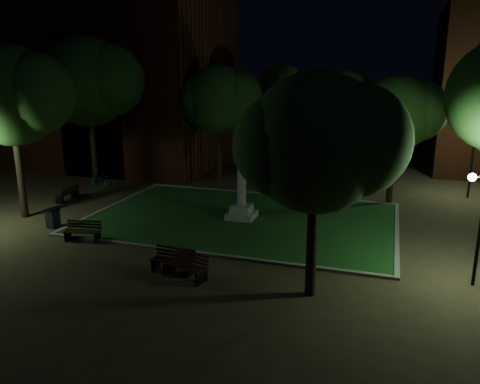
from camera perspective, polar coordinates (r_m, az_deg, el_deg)
The scene contains 21 objects.
ground at distance 22.29m, azimuth -1.38°, elevation -4.84°, with size 80.00×80.00×0.00m, color #3D321F.
lawn at distance 24.07m, azimuth 0.20°, elevation -3.25°, with size 15.00×10.00×0.08m, color #1B4919.
lawn_kerb at distance 24.07m, azimuth 0.20°, elevation -3.20°, with size 15.40×10.40×0.12m.
monument at distance 23.81m, azimuth 0.20°, elevation -1.15°, with size 1.40×1.40×3.20m.
building_main at distance 40.65m, azimuth -16.73°, elevation 13.92°, with size 20.00×12.00×15.00m.
tree_west at distance 25.85m, azimuth -25.99°, elevation 10.50°, with size 6.07×4.96×8.70m.
tree_north_wl at distance 31.21m, azimuth -2.48°, elevation 11.20°, with size 5.48×4.47×7.82m.
tree_north_er at distance 28.48m, azimuth 12.04°, elevation 10.09°, with size 5.45×4.45×7.57m.
tree_ne at distance 27.24m, azimuth 18.69°, elevation 9.16°, with size 5.14×4.19×7.30m.
tree_se at distance 14.91m, azimuth 9.62°, elevation 5.89°, with size 5.51×4.50×7.46m.
tree_nw at distance 32.39m, azimuth -17.85°, elevation 12.66°, with size 7.01×5.72×9.58m.
tree_far_north at distance 34.51m, azimuth 5.28°, elevation 11.85°, with size 5.08×4.15×7.90m.
lamppost_nw at distance 36.31m, azimuth -12.63°, elevation 7.37°, with size 1.18×0.28×4.41m.
lamppost_ne at distance 30.70m, azimuth 26.65°, elevation 5.25°, with size 1.18×0.28×4.68m.
bench_near_left at distance 18.02m, azimuth -8.13°, elevation -8.33°, with size 1.71×0.69×0.92m.
bench_near_right at distance 17.45m, azimuth -6.59°, elevation -8.96°, with size 1.89×1.11×0.98m.
bench_west_near at distance 22.17m, azimuth -18.59°, elevation -4.59°, with size 1.70×0.85×0.89m.
bench_left_side at distance 29.16m, azimuth -20.24°, elevation -0.24°, with size 0.58×1.59×0.87m.
bench_far_side at distance 29.11m, azimuth 8.39°, elevation 0.55°, with size 1.73×0.72×0.93m.
trash_bin at distance 24.45m, azimuth -21.85°, elevation -2.97°, with size 0.61×0.61×0.94m.
bicycle at distance 32.12m, azimuth -16.59°, elevation 1.47°, with size 0.63×1.80×0.94m, color black.
Camera 1 is at (7.00, -19.83, 7.38)m, focal length 35.00 mm.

